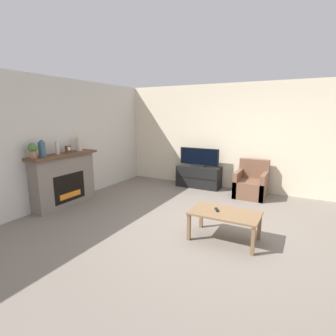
{
  "coord_description": "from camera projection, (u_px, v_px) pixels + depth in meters",
  "views": [
    {
      "loc": [
        1.32,
        -4.05,
        1.95
      ],
      "look_at": [
        -1.17,
        0.61,
        0.85
      ],
      "focal_mm": 28.0,
      "sensor_mm": 36.0,
      "label": 1
    }
  ],
  "objects": [
    {
      "name": "ground_plane",
      "position": [
        211.0,
        229.0,
        4.5
      ],
      "size": [
        24.0,
        24.0,
        0.0
      ],
      "primitive_type": "plane",
      "color": "slate"
    },
    {
      "name": "potted_plant",
      "position": [
        33.0,
        150.0,
        4.88
      ],
      "size": [
        0.17,
        0.17,
        0.29
      ],
      "color": "#936B4C",
      "rests_on": "fireplace"
    },
    {
      "name": "coffee_table",
      "position": [
        225.0,
        216.0,
        4.05
      ],
      "size": [
        1.05,
        0.61,
        0.46
      ],
      "color": "brown",
      "rests_on": "ground"
    },
    {
      "name": "mantel_vase_centre_left",
      "position": [
        57.0,
        148.0,
        5.36
      ],
      "size": [
        0.08,
        0.08,
        0.29
      ],
      "color": "beige",
      "rests_on": "fireplace"
    },
    {
      "name": "remote",
      "position": [
        217.0,
        210.0,
        4.12
      ],
      "size": [
        0.11,
        0.15,
        0.02
      ],
      "rotation": [
        0.0,
        0.0,
        0.54
      ],
      "color": "black",
      "rests_on": "coffee_table"
    },
    {
      "name": "armchair",
      "position": [
        251.0,
        185.0,
        6.25
      ],
      "size": [
        0.7,
        0.76,
        0.86
      ],
      "color": "brown",
      "rests_on": "ground"
    },
    {
      "name": "tv_stand",
      "position": [
        199.0,
        177.0,
        7.05
      ],
      "size": [
        1.16,
        0.46,
        0.57
      ],
      "color": "black",
      "rests_on": "ground"
    },
    {
      "name": "wall_back",
      "position": [
        248.0,
        138.0,
        6.55
      ],
      "size": [
        12.0,
        0.06,
        2.7
      ],
      "color": "beige",
      "rests_on": "ground"
    },
    {
      "name": "mantel_clock",
      "position": [
        68.0,
        149.0,
        5.61
      ],
      "size": [
        0.08,
        0.11,
        0.15
      ],
      "color": "brown",
      "rests_on": "fireplace"
    },
    {
      "name": "fireplace",
      "position": [
        64.0,
        179.0,
        5.61
      ],
      "size": [
        0.45,
        1.55,
        1.13
      ],
      "color": "slate",
      "rests_on": "ground"
    },
    {
      "name": "wall_left",
      "position": [
        66.0,
        141.0,
        5.8
      ],
      "size": [
        0.06,
        12.0,
        2.7
      ],
      "color": "beige",
      "rests_on": "ground"
    },
    {
      "name": "mantel_vase_left",
      "position": [
        42.0,
        149.0,
        5.05
      ],
      "size": [
        0.13,
        0.13,
        0.33
      ],
      "color": "#385670",
      "rests_on": "fireplace"
    },
    {
      "name": "mantel_vase_right",
      "position": [
        79.0,
        144.0,
        5.86
      ],
      "size": [
        0.13,
        0.13,
        0.33
      ],
      "color": "beige",
      "rests_on": "fireplace"
    },
    {
      "name": "tv",
      "position": [
        199.0,
        158.0,
        6.95
      ],
      "size": [
        1.08,
        0.18,
        0.49
      ],
      "color": "black",
      "rests_on": "tv_stand"
    }
  ]
}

